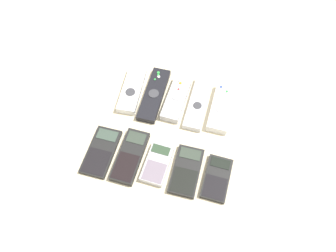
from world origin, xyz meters
TOP-DOWN VIEW (x-y plane):
  - ground_plane at (0.00, 0.00)m, footprint 3.00×3.00m
  - remote_0 at (-0.14, 0.11)m, footprint 0.06×0.16m
  - remote_1 at (-0.07, 0.11)m, footprint 0.05×0.19m
  - remote_2 at (-0.00, 0.11)m, footprint 0.06×0.15m
  - remote_3 at (0.07, 0.12)m, footprint 0.05×0.18m
  - remote_4 at (0.13, 0.12)m, footprint 0.06×0.16m
  - calculator_0 at (-0.15, -0.10)m, footprint 0.07×0.14m
  - calculator_1 at (-0.08, -0.09)m, footprint 0.07×0.16m
  - calculator_2 at (-0.00, -0.10)m, footprint 0.07×0.12m
  - calculator_3 at (0.08, -0.10)m, footprint 0.07×0.14m
  - calculator_4 at (0.16, -0.10)m, footprint 0.07×0.12m

SIDE VIEW (x-z plane):
  - ground_plane at x=0.00m, z-range 0.00..0.00m
  - calculator_0 at x=-0.15m, z-range 0.00..0.01m
  - calculator_4 at x=0.16m, z-range 0.00..0.01m
  - calculator_3 at x=0.08m, z-range 0.00..0.02m
  - calculator_1 at x=-0.08m, z-range 0.00..0.02m
  - calculator_2 at x=0.00m, z-range 0.00..0.02m
  - remote_1 at x=-0.07m, z-range 0.00..0.02m
  - remote_3 at x=0.07m, z-range 0.00..0.02m
  - remote_0 at x=-0.14m, z-range 0.00..0.02m
  - remote_2 at x=0.00m, z-range 0.00..0.02m
  - remote_4 at x=0.13m, z-range 0.00..0.02m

